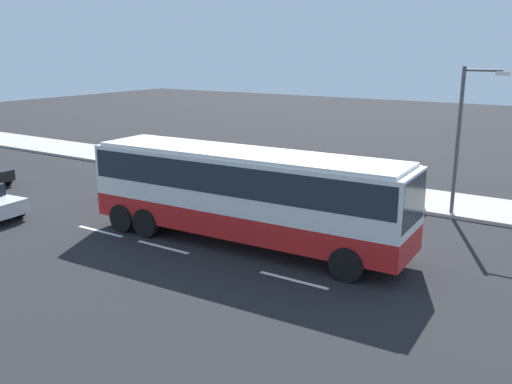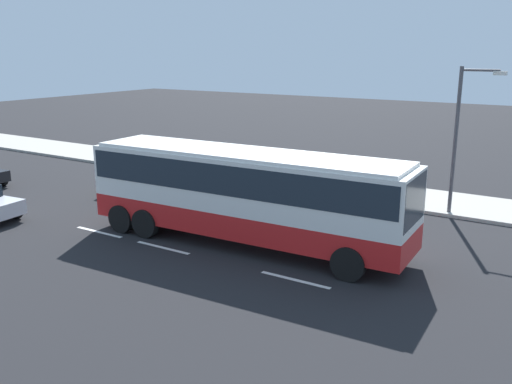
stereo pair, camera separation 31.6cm
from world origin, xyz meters
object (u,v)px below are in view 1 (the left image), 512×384
Objects in this scene: street_lamp at (464,130)px; coach_bus at (245,187)px; pedestrian_at_crossing at (420,181)px; pedestrian_near_curb at (295,163)px; car_yellow_taxi at (150,181)px.

coach_bus is at bearing -126.02° from street_lamp.
pedestrian_at_crossing is 0.28× the size of street_lamp.
pedestrian_near_curb is 9.61m from street_lamp.
pedestrian_near_curb is (4.18, 6.77, 0.24)m from car_yellow_taxi.
car_yellow_taxi is 2.66× the size of pedestrian_at_crossing.
pedestrian_near_curb reaches higher than car_yellow_taxi.
pedestrian_near_curb is at bearing -145.71° from pedestrian_at_crossing.
pedestrian_at_crossing is at bearing -125.51° from pedestrian_near_curb.
car_yellow_taxi is at bearing -110.32° from pedestrian_at_crossing.
coach_bus is 8.04× the size of pedestrian_near_curb.
pedestrian_at_crossing is (3.72, 8.70, -0.99)m from coach_bus.
coach_bus reaches higher than car_yellow_taxi.
pedestrian_near_curb is at bearing 167.36° from street_lamp.
street_lamp is at bearing 16.80° from car_yellow_taxi.
car_yellow_taxi is 7.96m from pedestrian_near_curb.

